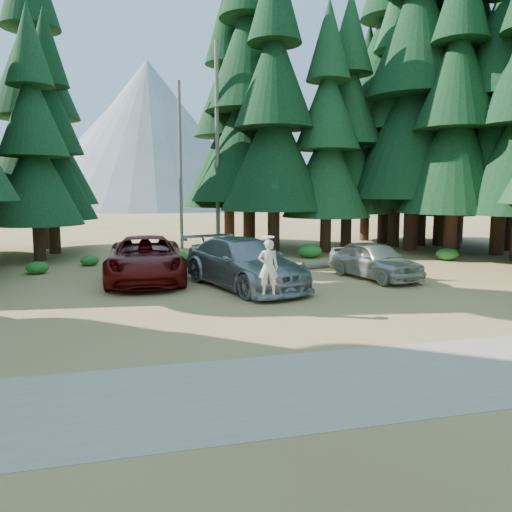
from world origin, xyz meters
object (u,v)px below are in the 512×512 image
(silver_minivan_right, at_px, (374,260))
(log_left, at_px, (183,265))
(red_pickup, at_px, (145,259))
(frisbee_player, at_px, (268,267))
(silver_minivan_center, at_px, (244,263))
(log_right, at_px, (350,262))
(log_mid, at_px, (196,258))

(silver_minivan_right, relative_size, log_left, 1.14)
(red_pickup, distance_m, frisbee_player, 7.06)
(silver_minivan_center, xyz_separation_m, log_right, (6.11, 4.02, -0.73))
(silver_minivan_right, relative_size, frisbee_player, 2.63)
(red_pickup, height_order, silver_minivan_center, silver_minivan_center)
(red_pickup, relative_size, log_mid, 2.14)
(log_right, bearing_deg, red_pickup, 175.23)
(red_pickup, distance_m, log_left, 3.62)
(log_left, distance_m, log_right, 7.91)
(silver_minivan_right, height_order, log_right, silver_minivan_right)
(frisbee_player, relative_size, log_right, 0.31)
(log_left, height_order, log_right, log_right)
(log_mid, relative_size, log_right, 0.55)
(silver_minivan_center, height_order, log_left, silver_minivan_center)
(red_pickup, xyz_separation_m, silver_minivan_right, (9.00, -1.76, -0.12))
(silver_minivan_right, distance_m, frisbee_player, 7.31)
(red_pickup, bearing_deg, silver_minivan_center, -30.02)
(log_left, relative_size, log_right, 0.72)
(frisbee_player, distance_m, log_right, 10.34)
(silver_minivan_right, distance_m, log_left, 8.69)
(silver_minivan_right, distance_m, log_right, 3.69)
(log_left, bearing_deg, log_mid, 46.22)
(red_pickup, distance_m, log_right, 9.80)
(frisbee_player, xyz_separation_m, log_right, (6.34, 8.08, -1.20))
(red_pickup, xyz_separation_m, silver_minivan_center, (3.49, -2.18, 0.02))
(frisbee_player, relative_size, log_left, 0.43)
(log_left, distance_m, log_mid, 2.45)
(log_mid, bearing_deg, frisbee_player, -71.46)
(silver_minivan_center, relative_size, log_mid, 2.09)
(frisbee_player, bearing_deg, silver_minivan_right, -131.12)
(red_pickup, distance_m, log_mid, 6.02)
(silver_minivan_center, relative_size, log_right, 1.15)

